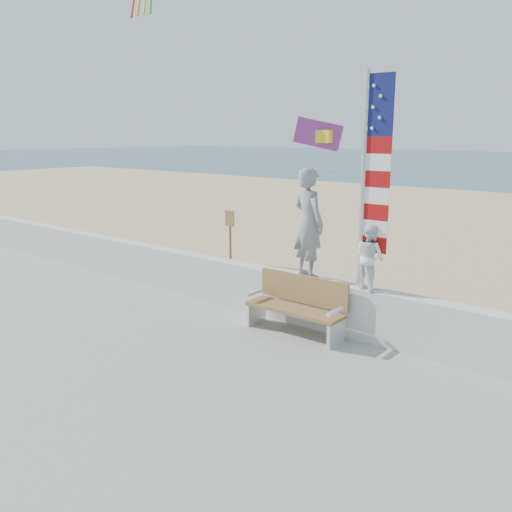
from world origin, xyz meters
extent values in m
plane|color=#2E4C5C|center=(0.00, 0.00, 0.00)|extent=(220.00, 220.00, 0.00)
cube|color=tan|center=(0.00, 9.00, 0.04)|extent=(90.00, 40.00, 0.08)
cube|color=silver|center=(0.00, 2.00, 0.63)|extent=(30.00, 0.35, 0.90)
imported|color=gray|center=(1.23, 2.00, 2.05)|extent=(0.83, 0.69, 1.95)
imported|color=white|center=(2.45, 2.00, 1.62)|extent=(0.65, 0.58, 1.09)
cube|color=olive|center=(1.33, 1.45, 0.62)|extent=(1.80, 0.50, 0.06)
cube|color=olive|center=(1.33, 1.72, 0.93)|extent=(1.80, 0.05, 0.50)
cube|color=white|center=(0.48, 1.45, 0.38)|extent=(0.06, 0.50, 0.40)
cube|color=white|center=(0.48, 1.40, 0.78)|extent=(0.06, 0.45, 0.05)
cube|color=silver|center=(2.18, 1.45, 0.38)|extent=(0.06, 0.50, 0.40)
cube|color=white|center=(2.18, 1.40, 0.78)|extent=(0.06, 0.45, 0.05)
cylinder|color=silver|center=(2.27, 2.00, 2.83)|extent=(0.08, 0.08, 3.50)
cube|color=#0F1451|center=(2.51, 2.00, 4.03)|extent=(0.44, 0.02, 0.95)
cube|color=#9E0A0C|center=(2.51, 2.00, 1.84)|extent=(0.44, 0.02, 0.26)
cube|color=white|center=(2.51, 2.00, 2.10)|extent=(0.44, 0.02, 0.26)
cube|color=#9E0A0C|center=(2.51, 2.00, 2.37)|extent=(0.44, 0.02, 0.26)
cube|color=white|center=(2.51, 2.00, 2.63)|extent=(0.44, 0.02, 0.26)
cube|color=#9E0A0C|center=(2.51, 2.00, 2.89)|extent=(0.44, 0.02, 0.26)
cube|color=white|center=(2.51, 2.00, 3.16)|extent=(0.44, 0.02, 0.26)
cube|color=#9E0A0C|center=(2.51, 2.00, 3.42)|extent=(0.44, 0.02, 0.26)
sphere|color=white|center=(2.39, 1.98, 3.68)|extent=(0.06, 0.06, 0.06)
sphere|color=white|center=(2.51, 1.98, 3.84)|extent=(0.06, 0.06, 0.06)
sphere|color=white|center=(2.39, 1.98, 4.00)|extent=(0.06, 0.06, 0.06)
sphere|color=white|center=(2.51, 1.98, 4.16)|extent=(0.06, 0.06, 0.06)
sphere|color=white|center=(2.39, 1.98, 4.32)|extent=(0.06, 0.06, 0.06)
cube|color=#FD1C2B|center=(0.34, 3.65, 3.59)|extent=(1.02, 0.67, 0.69)
cube|color=yellow|center=(0.49, 3.65, 3.54)|extent=(0.36, 0.27, 0.26)
cylinder|color=brown|center=(-3.35, 5.06, 0.68)|extent=(0.07, 0.07, 1.20)
cube|color=olive|center=(-3.35, 5.04, 1.33)|extent=(0.32, 0.03, 0.42)
camera|label=1|loc=(6.44, -5.91, 3.61)|focal=38.00mm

